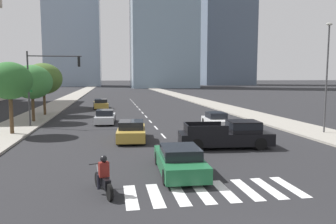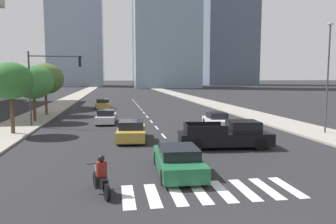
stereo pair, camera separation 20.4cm
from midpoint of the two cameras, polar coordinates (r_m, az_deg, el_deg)
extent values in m
cube|color=gray|center=(39.59, 13.84, -0.24)|extent=(4.00, 260.00, 0.15)
cube|color=gray|center=(37.29, -22.16, -0.90)|extent=(4.00, 260.00, 0.15)
cube|color=silver|center=(12.37, -6.50, -14.50)|extent=(0.45, 2.49, 0.01)
cube|color=silver|center=(12.45, -2.23, -14.34)|extent=(0.45, 2.49, 0.01)
cube|color=silver|center=(12.59, 1.97, -14.10)|extent=(0.45, 2.49, 0.01)
cube|color=silver|center=(12.78, 6.04, -13.81)|extent=(0.45, 2.49, 0.01)
cube|color=silver|center=(13.04, 9.96, -13.46)|extent=(0.45, 2.49, 0.01)
cube|color=silver|center=(13.36, 13.70, -13.06)|extent=(0.45, 2.49, 0.01)
cube|color=silver|center=(13.72, 17.24, -12.64)|extent=(0.45, 2.49, 0.01)
cube|color=silver|center=(14.14, 20.58, -12.20)|extent=(0.45, 2.49, 0.01)
cube|color=silver|center=(16.59, 3.82, -9.09)|extent=(0.14, 2.00, 0.01)
cube|color=silver|center=(20.39, 1.22, -6.19)|extent=(0.14, 2.00, 0.01)
cube|color=silver|center=(24.25, -0.54, -4.19)|extent=(0.14, 2.00, 0.01)
cube|color=silver|center=(28.16, -1.81, -2.75)|extent=(0.14, 2.00, 0.01)
cube|color=silver|center=(32.08, -2.76, -1.66)|extent=(0.14, 2.00, 0.01)
cube|color=silver|center=(36.03, -3.51, -0.80)|extent=(0.14, 2.00, 0.01)
cube|color=silver|center=(39.98, -4.11, -0.12)|extent=(0.14, 2.00, 0.01)
cube|color=silver|center=(43.94, -4.60, 0.45)|extent=(0.14, 2.00, 0.01)
cube|color=silver|center=(47.91, -5.01, 0.92)|extent=(0.14, 2.00, 0.01)
cube|color=silver|center=(51.88, -5.36, 1.31)|extent=(0.14, 2.00, 0.01)
cube|color=silver|center=(55.86, -5.66, 1.65)|extent=(0.14, 2.00, 0.01)
cube|color=silver|center=(59.84, -5.91, 1.95)|extent=(0.14, 2.00, 0.01)
cube|color=silver|center=(63.83, -6.14, 2.21)|extent=(0.14, 2.00, 0.01)
cylinder|color=black|center=(13.50, -12.08, -11.49)|extent=(0.29, 0.61, 0.60)
cylinder|color=black|center=(12.03, -10.17, -13.67)|extent=(0.29, 0.61, 0.60)
cube|color=black|center=(12.70, -11.21, -11.58)|extent=(0.58, 1.29, 0.32)
cylinder|color=#B2B2B7|center=(13.32, -12.01, -10.38)|extent=(0.15, 0.32, 0.67)
cylinder|color=black|center=(13.27, -12.10, -8.79)|extent=(0.68, 0.24, 0.04)
cube|color=maroon|center=(12.48, -11.13, -9.81)|extent=(0.41, 0.33, 0.55)
sphere|color=black|center=(12.37, -11.17, -8.00)|extent=(0.26, 0.26, 0.26)
cylinder|color=black|center=(12.67, -12.00, -11.87)|extent=(0.15, 0.15, 0.55)
cylinder|color=black|center=(12.75, -10.40, -11.71)|extent=(0.15, 0.15, 0.55)
cube|color=black|center=(20.42, 10.24, -4.57)|extent=(5.81, 2.39, 0.75)
cube|color=black|center=(20.62, 13.32, -2.49)|extent=(1.96, 1.90, 0.70)
cube|color=black|center=(20.61, 13.33, -2.26)|extent=(1.98, 1.94, 0.39)
cube|color=black|center=(20.92, 6.33, -2.45)|extent=(2.38, 0.29, 0.55)
cube|color=black|center=(19.15, 7.35, -3.26)|extent=(2.38, 0.29, 0.55)
cube|color=black|center=(19.83, 3.44, -2.89)|extent=(0.24, 1.83, 0.55)
cylinder|color=black|center=(21.82, 14.57, -4.56)|extent=(0.78, 0.32, 0.76)
cylinder|color=black|center=(20.25, 16.14, -5.43)|extent=(0.78, 0.32, 0.76)
cylinder|color=black|center=(20.88, 4.49, -4.85)|extent=(0.78, 0.32, 0.76)
cylinder|color=black|center=(19.24, 5.29, -5.81)|extent=(0.78, 0.32, 0.76)
cube|color=silver|center=(28.59, 8.85, -1.74)|extent=(1.85, 4.32, 0.61)
cube|color=black|center=(28.72, 8.75, -0.57)|extent=(1.56, 1.97, 0.51)
cylinder|color=black|center=(27.48, 11.23, -2.42)|extent=(0.24, 0.65, 0.64)
cylinder|color=black|center=(27.02, 8.16, -2.50)|extent=(0.24, 0.65, 0.64)
cylinder|color=black|center=(30.21, 9.47, -1.61)|extent=(0.24, 0.65, 0.64)
cylinder|color=black|center=(29.80, 6.65, -1.68)|extent=(0.24, 0.65, 0.64)
cube|color=#B28E38|center=(22.72, -6.15, -3.65)|extent=(2.24, 4.51, 0.69)
cube|color=black|center=(22.41, -6.18, -2.21)|extent=(1.80, 2.10, 0.53)
cylinder|color=black|center=(24.26, -8.04, -3.49)|extent=(0.28, 0.66, 0.64)
cylinder|color=black|center=(24.21, -4.05, -3.47)|extent=(0.28, 0.66, 0.64)
cylinder|color=black|center=(21.34, -8.53, -4.83)|extent=(0.28, 0.66, 0.64)
cylinder|color=black|center=(21.29, -3.99, -4.80)|extent=(0.28, 0.66, 0.64)
cube|color=#B28E38|center=(46.11, -11.30, 1.24)|extent=(2.18, 4.43, 0.68)
cube|color=black|center=(45.85, -11.30, 1.94)|extent=(1.78, 2.05, 0.48)
cylinder|color=black|center=(47.56, -12.39, 1.14)|extent=(0.26, 0.65, 0.64)
cylinder|color=black|center=(47.62, -10.34, 1.19)|extent=(0.26, 0.65, 0.64)
cylinder|color=black|center=(44.65, -12.30, 0.82)|extent=(0.26, 0.65, 0.64)
cylinder|color=black|center=(44.71, -10.13, 0.88)|extent=(0.26, 0.65, 0.64)
cube|color=#1E6038|center=(15.02, 2.13, -8.81)|extent=(2.02, 4.71, 0.64)
cube|color=black|center=(14.67, 2.29, -6.97)|extent=(1.71, 2.15, 0.45)
cylinder|color=black|center=(16.47, -1.70, -8.05)|extent=(0.24, 0.65, 0.64)
cylinder|color=black|center=(16.72, 4.09, -7.85)|extent=(0.24, 0.65, 0.64)
cylinder|color=black|center=(13.45, -0.34, -11.33)|extent=(0.24, 0.65, 0.64)
cylinder|color=black|center=(13.75, 6.75, -10.98)|extent=(0.24, 0.65, 0.64)
cube|color=#B7BABF|center=(31.25, -10.58, -1.09)|extent=(1.95, 4.32, 0.63)
cube|color=black|center=(30.98, -10.63, -0.08)|extent=(1.62, 1.98, 0.53)
cylinder|color=black|center=(32.76, -11.75, -1.06)|extent=(0.25, 0.65, 0.64)
cylinder|color=black|center=(32.65, -9.04, -1.03)|extent=(0.25, 0.65, 0.64)
cylinder|color=black|center=(29.92, -12.25, -1.75)|extent=(0.25, 0.65, 0.64)
cylinder|color=black|center=(29.80, -9.28, -1.72)|extent=(0.25, 0.65, 0.64)
cylinder|color=#333335|center=(30.45, -22.87, 3.77)|extent=(0.14, 0.14, 6.40)
cylinder|color=#333335|center=(30.05, -18.87, 9.24)|extent=(4.50, 0.10, 0.10)
cube|color=black|center=(29.77, -15.00, 8.53)|extent=(0.20, 0.28, 0.90)
sphere|color=red|center=(29.79, -15.01, 9.10)|extent=(0.18, 0.18, 0.18)
sphere|color=orange|center=(29.77, -15.00, 8.53)|extent=(0.18, 0.18, 0.18)
sphere|color=green|center=(29.76, -14.98, 7.95)|extent=(0.18, 0.18, 0.18)
cube|color=#19662D|center=(30.46, -22.86, 3.40)|extent=(0.60, 0.04, 0.18)
cylinder|color=#3F3F42|center=(27.28, 26.37, 5.08)|extent=(0.12, 0.12, 8.00)
ellipsoid|color=beige|center=(27.56, 26.79, 13.62)|extent=(0.50, 0.24, 0.20)
cylinder|color=#4C3823|center=(26.94, -25.42, -0.60)|extent=(0.28, 0.28, 2.64)
ellipsoid|color=#2D662D|center=(26.79, -25.68, 4.97)|extent=(3.24, 3.24, 2.76)
cylinder|color=#4C3823|center=(33.66, -22.19, 0.42)|extent=(0.28, 0.28, 2.23)
ellipsoid|color=#387538|center=(33.52, -22.37, 4.89)|extent=(3.78, 3.78, 3.21)
cylinder|color=#4C3823|center=(39.02, -20.43, 1.34)|extent=(0.28, 0.28, 2.39)
ellipsoid|color=#426028|center=(38.91, -20.59, 5.48)|extent=(4.07, 4.07, 3.46)
camera|label=1|loc=(0.10, -89.73, 0.03)|focal=34.79mm
camera|label=2|loc=(0.10, 90.27, -0.03)|focal=34.79mm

